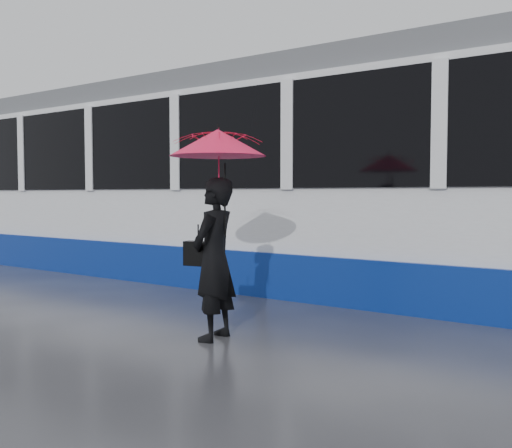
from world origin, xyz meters
The scene contains 6 objects.
ground centered at (0.00, 0.00, 0.00)m, with size 90.00×90.00×0.00m, color #29292E.
rails centered at (0.00, 2.50, 0.01)m, with size 34.00×1.51×0.02m.
tram centered at (3.56, 2.50, 1.64)m, with size 26.00×2.56×3.35m.
woman centered at (1.56, -0.88, 0.79)m, with size 0.58×0.38×1.58m, color black.
umbrella centered at (1.61, -0.88, 1.73)m, with size 1.07×1.07×1.07m.
handbag centered at (1.34, -0.86, 0.83)m, with size 0.30×0.17×0.42m.
Camera 1 is at (5.05, -5.17, 1.42)m, focal length 40.00 mm.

